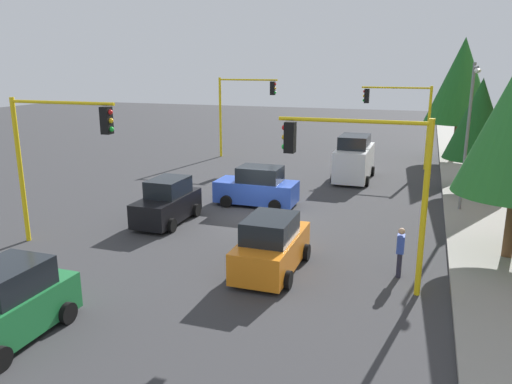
% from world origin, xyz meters
% --- Properties ---
extents(ground_plane, '(120.00, 120.00, 0.00)m').
position_xyz_m(ground_plane, '(0.00, 0.00, 0.00)').
color(ground_plane, '#353538').
extents(sidewalk_kerb, '(80.00, 4.00, 0.15)m').
position_xyz_m(sidewalk_kerb, '(-5.00, 10.50, 0.07)').
color(sidewalk_kerb, gray).
rests_on(sidewalk_kerb, ground).
extents(lane_arrow_near, '(2.40, 1.10, 1.10)m').
position_xyz_m(lane_arrow_near, '(11.51, -3.00, 0.01)').
color(lane_arrow_near, silver).
rests_on(lane_arrow_near, ground).
extents(traffic_signal_near_left, '(0.36, 4.59, 5.42)m').
position_xyz_m(traffic_signal_near_left, '(6.00, 5.66, 3.85)').
color(traffic_signal_near_left, yellow).
rests_on(traffic_signal_near_left, ground).
extents(traffic_signal_near_right, '(0.36, 4.59, 5.71)m').
position_xyz_m(traffic_signal_near_right, '(6.00, -5.70, 4.04)').
color(traffic_signal_near_right, yellow).
rests_on(traffic_signal_near_right, ground).
extents(traffic_signal_far_left, '(0.36, 4.59, 5.56)m').
position_xyz_m(traffic_signal_far_left, '(-14.00, 5.68, 3.94)').
color(traffic_signal_far_left, yellow).
rests_on(traffic_signal_far_left, ground).
extents(traffic_signal_far_right, '(0.36, 4.59, 5.97)m').
position_xyz_m(traffic_signal_far_right, '(-14.00, -5.74, 4.21)').
color(traffic_signal_far_right, yellow).
rests_on(traffic_signal_far_right, ground).
extents(street_lamp_curbside, '(2.15, 0.28, 7.00)m').
position_xyz_m(street_lamp_curbside, '(-3.61, 9.20, 4.35)').
color(street_lamp_curbside, slate).
rests_on(street_lamp_curbside, ground).
extents(tree_roadside_far, '(4.79, 4.79, 8.78)m').
position_xyz_m(tree_roadside_far, '(-18.00, 9.50, 5.78)').
color(tree_roadside_far, brown).
rests_on(tree_roadside_far, ground).
extents(tree_roadside_mid, '(3.43, 3.43, 6.24)m').
position_xyz_m(tree_roadside_mid, '(-8.00, 10.00, 4.08)').
color(tree_roadside_mid, brown).
rests_on(tree_roadside_mid, ground).
extents(delivery_van_white, '(4.80, 2.22, 2.77)m').
position_xyz_m(delivery_van_white, '(-9.29, 3.34, 1.28)').
color(delivery_van_white, white).
rests_on(delivery_van_white, ground).
extents(car_blue, '(2.10, 4.06, 1.98)m').
position_xyz_m(car_blue, '(-2.00, -0.45, 0.90)').
color(car_blue, blue).
rests_on(car_blue, ground).
extents(car_green, '(3.74, 2.08, 1.98)m').
position_xyz_m(car_green, '(12.06, -2.47, 0.90)').
color(car_green, '#1E7238').
rests_on(car_green, ground).
extents(car_orange, '(4.07, 2.05, 1.98)m').
position_xyz_m(car_orange, '(5.70, 2.69, 0.90)').
color(car_orange, orange).
rests_on(car_orange, ground).
extents(car_black, '(3.85, 1.93, 1.98)m').
position_xyz_m(car_black, '(1.99, -3.35, 0.90)').
color(car_black, black).
rests_on(car_black, ground).
extents(pedestrian_crossing, '(0.40, 0.24, 1.70)m').
position_xyz_m(pedestrian_crossing, '(4.77, 6.88, 0.91)').
color(pedestrian_crossing, '#262638').
rests_on(pedestrian_crossing, ground).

